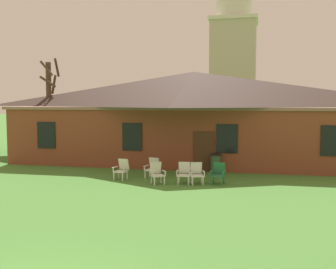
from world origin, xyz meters
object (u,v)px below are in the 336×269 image
lawn_chair_middle (184,172)px  lawn_chair_near_door (153,167)px  lawn_chair_left_end (157,173)px  lawn_chair_by_porch (122,169)px  lawn_chair_right_end (197,173)px  trash_bin (216,163)px  lawn_chair_far_side (218,173)px

lawn_chair_middle → lawn_chair_near_door: bearing=148.2°
lawn_chair_left_end → lawn_chair_middle: bearing=15.4°
lawn_chair_by_porch → lawn_chair_near_door: 1.50m
lawn_chair_middle → lawn_chair_right_end: size_ratio=1.00×
lawn_chair_left_end → trash_bin: trash_bin is taller
lawn_chair_near_door → trash_bin: 3.43m
lawn_chair_near_door → lawn_chair_far_side: 3.37m
lawn_chair_by_porch → lawn_chair_middle: size_ratio=1.00×
lawn_chair_far_side → trash_bin: bearing=98.8°
lawn_chair_right_end → lawn_chair_far_side: size_ratio=1.00×
lawn_chair_right_end → trash_bin: bearing=80.4°
lawn_chair_far_side → lawn_chair_right_end: bearing=-168.9°
lawn_chair_far_side → trash_bin: trash_bin is taller
lawn_chair_by_porch → lawn_chair_right_end: size_ratio=1.00×
lawn_chair_near_door → lawn_chair_middle: same height
lawn_chair_near_door → trash_bin: bearing=34.7°
lawn_chair_by_porch → lawn_chair_near_door: size_ratio=1.00×
lawn_chair_near_door → trash_bin: (2.82, 1.95, -0.00)m
lawn_chair_by_porch → lawn_chair_middle: bearing=-6.5°
lawn_chair_left_end → lawn_chair_far_side: same height
lawn_chair_by_porch → lawn_chair_middle: (3.05, -0.35, 0.00)m
lawn_chair_by_porch → lawn_chair_right_end: bearing=-5.0°
lawn_chair_by_porch → lawn_chair_left_end: same height
lawn_chair_near_door → lawn_chair_middle: (1.74, -1.08, 0.00)m
lawn_chair_near_door → lawn_chair_right_end: bearing=-24.5°
lawn_chair_by_porch → lawn_chair_left_end: (1.88, -0.67, 0.00)m
lawn_chair_middle → lawn_chair_far_side: size_ratio=1.00×
lawn_chair_by_porch → trash_bin: (4.13, 2.68, -0.00)m
lawn_chair_middle → lawn_chair_right_end: 0.57m
lawn_chair_middle → trash_bin: bearing=70.4°
lawn_chair_by_porch → lawn_chair_far_side: same height
lawn_chair_right_end → lawn_chair_middle: bearing=-177.1°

